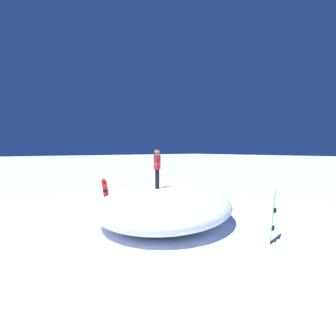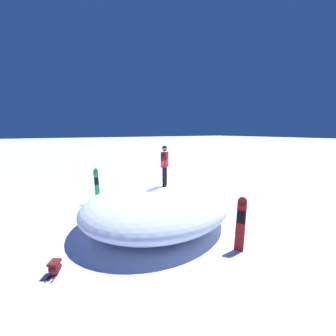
# 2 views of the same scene
# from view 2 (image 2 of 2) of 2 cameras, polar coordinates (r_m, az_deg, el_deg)

# --- Properties ---
(ground) EXTENTS (240.00, 240.00, 0.00)m
(ground) POSITION_cam_2_polar(r_m,az_deg,el_deg) (9.72, -6.02, -12.90)
(ground) COLOR white
(snow_mound) EXTENTS (8.22, 8.44, 1.44)m
(snow_mound) POSITION_cam_2_polar(r_m,az_deg,el_deg) (9.43, -2.72, -8.91)
(snow_mound) COLOR white
(snow_mound) RESTS_ON ground
(snowboarder_standing) EXTENTS (0.77, 0.73, 1.61)m
(snowboarder_standing) POSITION_cam_2_polar(r_m,az_deg,el_deg) (9.20, -0.83, 1.36)
(snowboarder_standing) COLOR black
(snowboarder_standing) RESTS_ON snow_mound
(snowboard_primary_upright) EXTENTS (0.26, 0.32, 1.75)m
(snowboard_primary_upright) POSITION_cam_2_polar(r_m,az_deg,el_deg) (12.53, -16.94, -3.88)
(snowboard_primary_upright) COLOR #1E8C47
(snowboard_primary_upright) RESTS_ON ground
(snowboard_secondary_upright) EXTENTS (0.43, 0.46, 1.61)m
(snowboard_secondary_upright) POSITION_cam_2_polar(r_m,az_deg,el_deg) (7.74, 17.24, -12.55)
(snowboard_secondary_upright) COLOR red
(snowboard_secondary_upright) RESTS_ON ground
(backpack_near) EXTENTS (0.59, 0.49, 0.35)m
(backpack_near) POSITION_cam_2_polar(r_m,az_deg,el_deg) (7.12, -25.76, -20.86)
(backpack_near) COLOR maroon
(backpack_near) RESTS_ON ground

